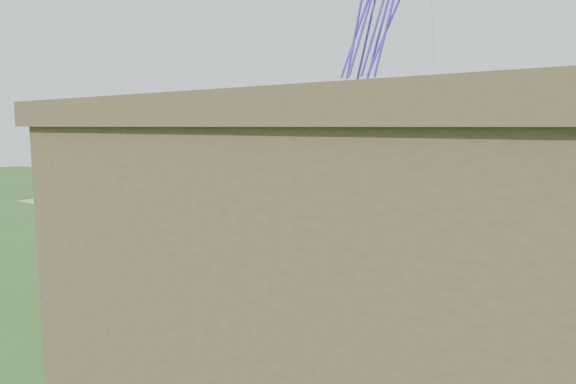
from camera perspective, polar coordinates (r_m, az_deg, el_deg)
name	(u,v)px	position (r m, az deg, el deg)	size (l,w,h in m)	color
ground	(145,336)	(18.58, -15.65, -15.13)	(160.00, 160.00, 0.00)	#2B5D20
sand_beach	(418,231)	(35.63, 14.24, -4.26)	(72.00, 20.00, 0.02)	tan
ocean	(555,179)	(77.60, 27.57, 1.29)	(160.00, 68.00, 0.02)	slate
chainlink_fence	(261,279)	(22.23, -2.97, -9.60)	(36.20, 0.20, 1.25)	#483C29
picnic_table	(320,307)	(19.35, 3.59, -12.64)	(1.95, 1.48, 0.83)	#4F3A2D
octopus_kite	(374,0)	(26.07, 9.53, 20.32)	(3.57, 2.52, 7.36)	orange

